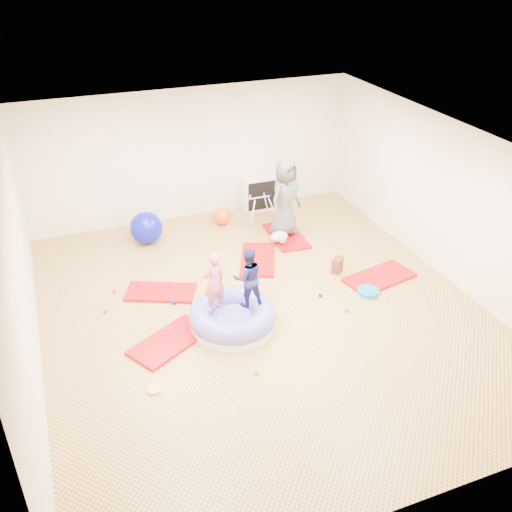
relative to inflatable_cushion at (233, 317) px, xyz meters
name	(u,v)px	position (x,y,z in m)	size (l,w,h in m)	color
room	(263,237)	(0.59, 0.21, 1.23)	(7.01, 8.01, 2.81)	tan
gym_mat_front_left	(170,341)	(-1.04, -0.05, -0.15)	(1.26, 0.63, 0.05)	red
gym_mat_mid_left	(161,292)	(-0.86, 1.35, -0.15)	(1.19, 0.59, 0.05)	red
gym_mat_center_back	(258,259)	(1.14, 1.80, -0.15)	(1.26, 0.63, 0.05)	red
gym_mat_right	(379,277)	(2.95, 0.39, -0.15)	(1.29, 0.64, 0.05)	red
gym_mat_rear_right	(286,236)	(2.03, 2.49, -0.15)	(1.26, 0.63, 0.05)	red
inflatable_cushion	(233,317)	(0.00, 0.00, 0.00)	(1.40, 1.40, 0.44)	white
child_pink	(214,279)	(-0.27, 0.06, 0.74)	(0.37, 0.24, 1.01)	#E35A6F
child_navy	(248,275)	(0.27, 0.01, 0.73)	(0.48, 0.38, 0.99)	navy
adult_caregiver	(285,198)	(2.01, 2.56, 0.68)	(0.78, 0.51, 1.60)	#525254
infant	(280,237)	(1.78, 2.25, -0.01)	(0.37, 0.37, 0.22)	#B3E5FF
ball_pit_balls	(218,312)	(-0.11, 0.41, -0.14)	(3.81, 2.91, 0.07)	red
exercise_ball_blue	(146,228)	(-0.69, 3.29, 0.16)	(0.66, 0.66, 0.66)	#0C0EB1
exercise_ball_orange	(222,216)	(0.98, 3.54, 0.02)	(0.38, 0.38, 0.38)	#E84F1A
infant_play_gym	(259,204)	(1.85, 3.53, 0.16)	(0.65, 0.62, 0.50)	white
cube_shelf	(259,193)	(2.02, 4.00, 0.21)	(0.76, 0.37, 0.76)	white
balance_disc	(368,292)	(2.50, 0.03, -0.13)	(0.37, 0.37, 0.08)	#0B7AA6
backpack	(337,265)	(2.35, 0.89, -0.03)	(0.24, 0.15, 0.28)	#AB3C24
yellow_toy	(154,389)	(-1.50, -0.99, -0.16)	(0.21, 0.21, 0.03)	#F9A30B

